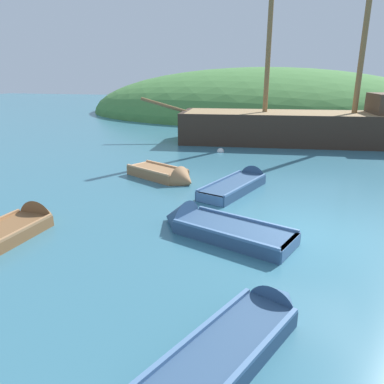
{
  "coord_description": "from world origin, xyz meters",
  "views": [
    {
      "loc": [
        -0.84,
        -9.11,
        3.92
      ],
      "look_at": [
        -3.85,
        2.31,
        0.11
      ],
      "focal_mm": 34.21,
      "sensor_mm": 36.0,
      "label": 1
    }
  ],
  "objects_px": {
    "sailing_ship": "(314,132)",
    "rowboat_far": "(241,184)",
    "buoy_white": "(221,152)",
    "rowboat_outer_left": "(212,229)",
    "rowboat_outer_right": "(244,337)",
    "rowboat_center": "(166,176)",
    "rowboat_near_dock": "(20,228)"
  },
  "relations": [
    {
      "from": "rowboat_outer_right",
      "to": "rowboat_far",
      "type": "distance_m",
      "value": 8.14
    },
    {
      "from": "rowboat_far",
      "to": "buoy_white",
      "type": "xyz_separation_m",
      "value": [
        -1.9,
        6.13,
        -0.1
      ]
    },
    {
      "from": "rowboat_near_dock",
      "to": "rowboat_center",
      "type": "xyz_separation_m",
      "value": [
        2.09,
        5.7,
        0.04
      ]
    },
    {
      "from": "sailing_ship",
      "to": "rowboat_center",
      "type": "bearing_deg",
      "value": 52.39
    },
    {
      "from": "rowboat_outer_right",
      "to": "rowboat_near_dock",
      "type": "height_order",
      "value": "rowboat_near_dock"
    },
    {
      "from": "rowboat_near_dock",
      "to": "rowboat_center",
      "type": "bearing_deg",
      "value": -15.92
    },
    {
      "from": "rowboat_far",
      "to": "rowboat_center",
      "type": "xyz_separation_m",
      "value": [
        -2.99,
        0.29,
        0.02
      ]
    },
    {
      "from": "rowboat_far",
      "to": "rowboat_center",
      "type": "distance_m",
      "value": 3.01
    },
    {
      "from": "sailing_ship",
      "to": "rowboat_outer_right",
      "type": "xyz_separation_m",
      "value": [
        -1.85,
        -18.05,
        -0.56
      ]
    },
    {
      "from": "rowboat_far",
      "to": "rowboat_center",
      "type": "height_order",
      "value": "rowboat_center"
    },
    {
      "from": "rowboat_outer_right",
      "to": "rowboat_outer_left",
      "type": "height_order",
      "value": "rowboat_outer_left"
    },
    {
      "from": "rowboat_outer_left",
      "to": "buoy_white",
      "type": "bearing_deg",
      "value": -60.18
    },
    {
      "from": "rowboat_outer_right",
      "to": "rowboat_outer_left",
      "type": "relative_size",
      "value": 0.94
    },
    {
      "from": "rowboat_outer_right",
      "to": "rowboat_far",
      "type": "height_order",
      "value": "rowboat_far"
    },
    {
      "from": "sailing_ship",
      "to": "rowboat_outer_right",
      "type": "relative_size",
      "value": 5.0
    },
    {
      "from": "rowboat_far",
      "to": "buoy_white",
      "type": "distance_m",
      "value": 6.42
    },
    {
      "from": "sailing_ship",
      "to": "rowboat_near_dock",
      "type": "height_order",
      "value": "sailing_ship"
    },
    {
      "from": "rowboat_near_dock",
      "to": "rowboat_far",
      "type": "distance_m",
      "value": 7.42
    },
    {
      "from": "buoy_white",
      "to": "rowboat_outer_left",
      "type": "bearing_deg",
      "value": -80.76
    },
    {
      "from": "sailing_ship",
      "to": "rowboat_far",
      "type": "bearing_deg",
      "value": 67.44
    },
    {
      "from": "rowboat_outer_left",
      "to": "rowboat_far",
      "type": "height_order",
      "value": "rowboat_outer_left"
    },
    {
      "from": "rowboat_far",
      "to": "sailing_ship",
      "type": "bearing_deg",
      "value": 2.88
    },
    {
      "from": "rowboat_far",
      "to": "rowboat_near_dock",
      "type": "bearing_deg",
      "value": 156.1
    },
    {
      "from": "rowboat_near_dock",
      "to": "rowboat_far",
      "type": "xyz_separation_m",
      "value": [
        5.08,
        5.41,
        0.02
      ]
    },
    {
      "from": "rowboat_center",
      "to": "rowboat_near_dock",
      "type": "bearing_deg",
      "value": -82.45
    },
    {
      "from": "rowboat_outer_right",
      "to": "rowboat_far",
      "type": "relative_size",
      "value": 0.89
    },
    {
      "from": "sailing_ship",
      "to": "rowboat_center",
      "type": "relative_size",
      "value": 5.56
    },
    {
      "from": "rowboat_near_dock",
      "to": "buoy_white",
      "type": "relative_size",
      "value": 7.82
    },
    {
      "from": "rowboat_outer_right",
      "to": "buoy_white",
      "type": "bearing_deg",
      "value": 36.57
    },
    {
      "from": "rowboat_center",
      "to": "rowboat_outer_right",
      "type": "bearing_deg",
      "value": -36.25
    },
    {
      "from": "sailing_ship",
      "to": "rowboat_outer_right",
      "type": "height_order",
      "value": "sailing_ship"
    },
    {
      "from": "rowboat_near_dock",
      "to": "rowboat_center",
      "type": "distance_m",
      "value": 6.07
    }
  ]
}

